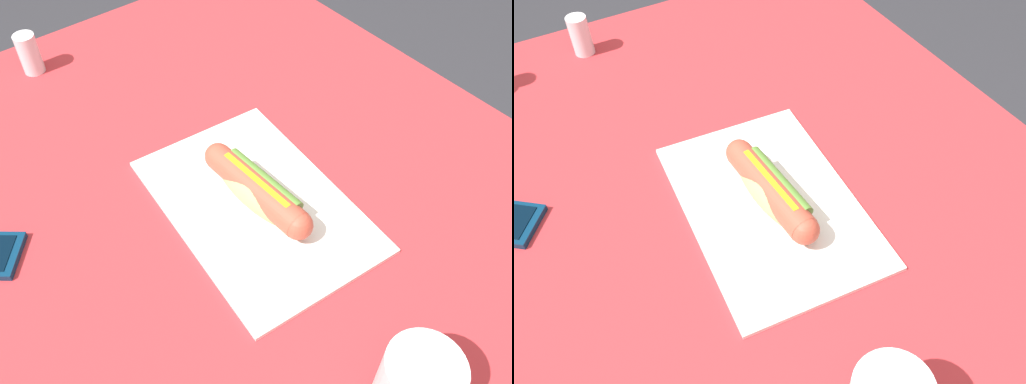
# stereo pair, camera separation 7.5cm
# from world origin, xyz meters

# --- Properties ---
(dining_table) EXTENTS (1.21, 0.96, 0.74)m
(dining_table) POSITION_xyz_m (0.00, 0.00, 0.62)
(dining_table) COLOR brown
(dining_table) RESTS_ON ground
(paper_wrapper) EXTENTS (0.36, 0.25, 0.01)m
(paper_wrapper) POSITION_xyz_m (-0.02, 0.04, 0.74)
(paper_wrapper) COLOR white
(paper_wrapper) RESTS_ON dining_table
(hot_dog) EXTENTS (0.20, 0.05, 0.05)m
(hot_dog) POSITION_xyz_m (-0.02, 0.04, 0.78)
(hot_dog) COLOR #DBB26B
(hot_dog) RESTS_ON paper_wrapper
(salt_shaker) EXTENTS (0.04, 0.04, 0.07)m
(salt_shaker) POSITION_xyz_m (-0.51, -0.07, 0.78)
(salt_shaker) COLOR silver
(salt_shaker) RESTS_ON dining_table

